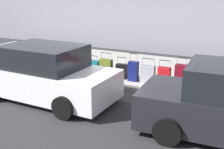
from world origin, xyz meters
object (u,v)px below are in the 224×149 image
at_px(suitcase_black_6, 121,71).
at_px(suitcase_olive_7, 106,68).
at_px(suitcase_maroon_9, 84,64).
at_px(suitcase_olive_0, 214,81).
at_px(parked_car_white_1, 45,74).
at_px(suitcase_teal_1, 197,80).
at_px(suitcase_red_3, 164,77).
at_px(suitcase_teal_8, 95,68).
at_px(fire_hydrant, 55,59).
at_px(bollard_post, 42,58).
at_px(suitcase_silver_4, 148,74).
at_px(suitcase_maroon_2, 181,76).
at_px(suitcase_navy_5, 133,71).
at_px(suitcase_red_10, 72,63).

xyz_separation_m(suitcase_black_6, suitcase_olive_7, (0.57, 0.13, 0.07)).
bearing_deg(suitcase_maroon_9, suitcase_black_6, 179.29).
xyz_separation_m(suitcase_olive_0, parked_car_white_1, (4.68, 2.57, 0.29)).
relative_size(suitcase_olive_0, suitcase_teal_1, 1.31).
height_order(suitcase_red_3, suitcase_black_6, suitcase_red_3).
bearing_deg(suitcase_teal_8, fire_hydrant, 0.64).
bearing_deg(fire_hydrant, suitcase_olive_0, -179.57).
height_order(suitcase_black_6, bollard_post, bollard_post).
bearing_deg(bollard_post, suitcase_silver_4, -178.79).
height_order(suitcase_maroon_9, parked_car_white_1, parked_car_white_1).
height_order(suitcase_silver_4, suitcase_maroon_9, suitcase_maroon_9).
bearing_deg(suitcase_maroon_9, fire_hydrant, 3.06).
xyz_separation_m(suitcase_red_3, suitcase_maroon_9, (3.28, -0.14, 0.01)).
relative_size(suitcase_black_6, suitcase_olive_7, 0.86).
bearing_deg(suitcase_olive_7, bollard_post, 1.39).
relative_size(suitcase_teal_1, suitcase_maroon_2, 0.78).
distance_m(suitcase_navy_5, parked_car_white_1, 3.16).
distance_m(suitcase_silver_4, suitcase_red_10, 3.19).
bearing_deg(suitcase_olive_7, suitcase_olive_0, -178.14).
distance_m(suitcase_black_6, suitcase_red_10, 2.14).
bearing_deg(suitcase_black_6, suitcase_teal_1, 177.40).
bearing_deg(suitcase_olive_0, suitcase_red_10, 1.31).
bearing_deg(suitcase_red_3, suitcase_olive_0, -175.81).
bearing_deg(suitcase_olive_0, suitcase_teal_1, 12.48).
xyz_separation_m(suitcase_maroon_2, suitcase_red_10, (4.32, 0.12, -0.00)).
distance_m(suitcase_teal_8, suitcase_red_10, 1.02).
relative_size(fire_hydrant, parked_car_white_1, 0.17).
height_order(suitcase_olive_0, suitcase_maroon_9, suitcase_olive_0).
distance_m(suitcase_teal_1, bollard_post, 6.31).
xyz_separation_m(suitcase_red_3, suitcase_olive_7, (2.23, 0.01, 0.02)).
relative_size(suitcase_maroon_2, suitcase_red_3, 1.14).
bearing_deg(suitcase_silver_4, suitcase_olive_7, 0.88).
bearing_deg(suitcase_red_10, suitcase_maroon_9, -163.33).
bearing_deg(suitcase_silver_4, bollard_post, 1.21).
xyz_separation_m(suitcase_silver_4, suitcase_red_10, (3.19, 0.02, 0.06)).
xyz_separation_m(suitcase_silver_4, fire_hydrant, (4.08, -0.05, 0.09)).
relative_size(suitcase_maroon_9, bollard_post, 1.18).
relative_size(suitcase_maroon_9, suitcase_red_10, 1.03).
bearing_deg(suitcase_black_6, bollard_post, 3.26).
bearing_deg(bollard_post, suitcase_maroon_9, -173.44).
distance_m(suitcase_teal_8, bollard_post, 2.47).
xyz_separation_m(suitcase_black_6, suitcase_red_10, (2.13, 0.13, 0.11)).
distance_m(suitcase_navy_5, suitcase_olive_7, 1.08).
relative_size(suitcase_silver_4, fire_hydrant, 1.13).
relative_size(suitcase_black_6, parked_car_white_1, 0.18).
bearing_deg(suitcase_olive_7, suitcase_maroon_2, -177.40).
bearing_deg(suitcase_silver_4, suitcase_maroon_9, -2.68).
distance_m(suitcase_navy_5, suitcase_red_10, 2.64).
distance_m(suitcase_black_6, suitcase_teal_8, 1.12).
bearing_deg(suitcase_navy_5, fire_hydrant, -0.62).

